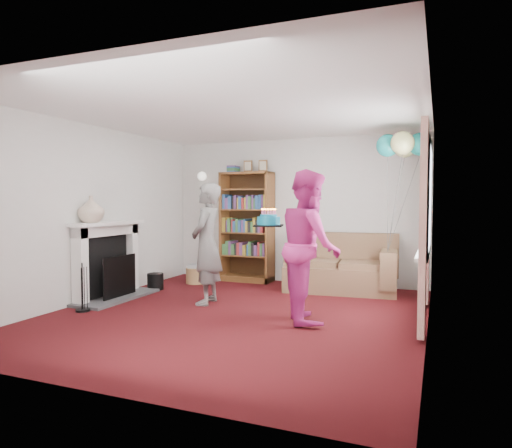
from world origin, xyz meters
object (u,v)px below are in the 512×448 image
at_px(sofa, 342,269).
at_px(birthday_cake, 269,221).
at_px(person_magenta, 310,246).
at_px(person_striped, 207,244).
at_px(bookcase, 248,228).

distance_m(sofa, birthday_cake, 2.13).
relative_size(person_magenta, birthday_cake, 5.20).
height_order(person_striped, person_magenta, person_magenta).
height_order(bookcase, person_magenta, bookcase).
bearing_deg(sofa, person_striped, -138.10).
bearing_deg(bookcase, birthday_cake, -60.78).
distance_m(person_striped, person_magenta, 1.59).
distance_m(person_magenta, birthday_cake, 0.63).
relative_size(bookcase, birthday_cake, 6.19).
relative_size(bookcase, person_striped, 1.28).
xyz_separation_m(bookcase, person_striped, (0.18, -1.88, -0.11)).
relative_size(sofa, person_striped, 1.02).
xyz_separation_m(bookcase, sofa, (1.73, -0.23, -0.61)).
bearing_deg(bookcase, person_striped, -84.45).
xyz_separation_m(person_magenta, birthday_cake, (-0.56, 0.11, 0.28)).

